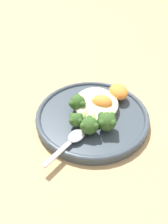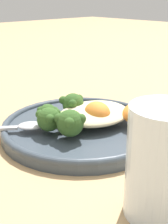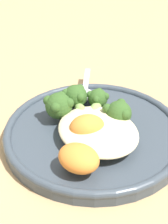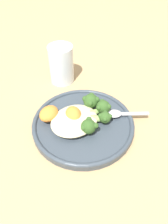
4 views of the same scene
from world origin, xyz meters
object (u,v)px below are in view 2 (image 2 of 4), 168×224
object	(u,v)px
broccoli_stalk_0	(75,105)
broccoli_stalk_2	(60,119)
sweet_potato_chunk_1	(97,113)
plate	(82,127)
water_glass	(163,163)
quinoa_mound	(95,113)
sweet_potato_chunk_0	(136,113)
broccoli_stalk_3	(73,122)
broccoli_stalk_1	(58,114)
spoon	(24,126)

from	to	relation	value
broccoli_stalk_0	broccoli_stalk_2	distance (m)	0.06
broccoli_stalk_2	sweet_potato_chunk_1	size ratio (longest dim) A/B	2.39
plate	water_glass	xyz separation A→B (m)	(0.08, 0.20, 0.05)
quinoa_mound	sweet_potato_chunk_0	size ratio (longest dim) A/B	2.26
broccoli_stalk_2	broccoli_stalk_3	bearing A→B (deg)	107.00
broccoli_stalk_2	sweet_potato_chunk_0	size ratio (longest dim) A/B	2.14
broccoli_stalk_2	sweet_potato_chunk_1	world-z (taller)	broccoli_stalk_2
broccoli_stalk_0	water_glass	xyz separation A→B (m)	(0.09, 0.23, 0.02)
broccoli_stalk_1	quinoa_mound	bearing A→B (deg)	-169.54
plate	broccoli_stalk_1	size ratio (longest dim) A/B	3.47
broccoli_stalk_3	quinoa_mound	bearing A→B (deg)	179.47
sweet_potato_chunk_0	quinoa_mound	bearing A→B (deg)	-55.03
broccoli_stalk_3	spoon	size ratio (longest dim) A/B	0.99
spoon	water_glass	xyz separation A→B (m)	(-0.01, 0.24, 0.03)
spoon	broccoli_stalk_2	bearing A→B (deg)	175.92
broccoli_stalk_0	sweet_potato_chunk_1	world-z (taller)	broccoli_stalk_0
water_glass	broccoli_stalk_1	bearing A→B (deg)	-101.31
broccoli_stalk_0	broccoli_stalk_2	bearing A→B (deg)	120.92
broccoli_stalk_1	broccoli_stalk_2	size ratio (longest dim) A/B	0.65
broccoli_stalk_0	broccoli_stalk_1	bearing A→B (deg)	101.46
broccoli_stalk_2	broccoli_stalk_3	xyz separation A→B (m)	(-0.00, 0.03, 0.00)
broccoli_stalk_0	broccoli_stalk_2	world-z (taller)	same
broccoli_stalk_3	water_glass	bearing A→B (deg)	62.19
broccoli_stalk_2	sweet_potato_chunk_1	xyz separation A→B (m)	(-0.06, 0.02, 0.00)
quinoa_mound	broccoli_stalk_1	distance (m)	0.06
broccoli_stalk_1	spoon	size ratio (longest dim) A/B	0.74
broccoli_stalk_2	broccoli_stalk_0	bearing A→B (deg)	-138.28
broccoli_stalk_3	broccoli_stalk_0	bearing A→B (deg)	-150.07
sweet_potato_chunk_1	spoon	distance (m)	0.12
broccoli_stalk_0	broccoli_stalk_2	size ratio (longest dim) A/B	0.70
sweet_potato_chunk_0	spoon	xyz separation A→B (m)	(0.14, -0.10, -0.01)
broccoli_stalk_1	sweet_potato_chunk_0	bearing A→B (deg)	178.40
broccoli_stalk_1	sweet_potato_chunk_0	world-z (taller)	sweet_potato_chunk_0
broccoli_stalk_2	sweet_potato_chunk_0	distance (m)	0.12
plate	sweet_potato_chunk_0	size ratio (longest dim) A/B	4.81
broccoli_stalk_2	broccoli_stalk_1	bearing A→B (deg)	-105.46
broccoli_stalk_1	spoon	xyz separation A→B (m)	(0.05, -0.01, -0.01)
quinoa_mound	broccoli_stalk_3	bearing A→B (deg)	16.41
plate	sweet_potato_chunk_0	distance (m)	0.09
broccoli_stalk_2	sweet_potato_chunk_1	bearing A→B (deg)	172.32
quinoa_mound	sweet_potato_chunk_1	world-z (taller)	sweet_potato_chunk_1
sweet_potato_chunk_0	sweet_potato_chunk_1	bearing A→B (deg)	-42.49
broccoli_stalk_0	plate	bearing A→B (deg)	166.05
broccoli_stalk_2	sweet_potato_chunk_1	distance (m)	0.06
broccoli_stalk_1	water_glass	size ratio (longest dim) A/B	0.64
sweet_potato_chunk_1	sweet_potato_chunk_0	bearing A→B (deg)	137.51
plate	broccoli_stalk_2	distance (m)	0.05
plate	broccoli_stalk_3	size ratio (longest dim) A/B	2.61
plate	sweet_potato_chunk_1	bearing A→B (deg)	117.40
broccoli_stalk_2	water_glass	size ratio (longest dim) A/B	0.98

